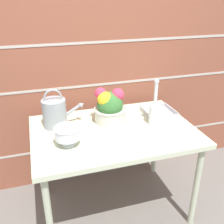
{
  "coord_description": "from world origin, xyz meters",
  "views": [
    {
      "loc": [
        -0.51,
        -1.6,
        1.66
      ],
      "look_at": [
        0.0,
        0.04,
        0.86
      ],
      "focal_mm": 42.0,
      "sensor_mm": 36.0,
      "label": 1
    }
  ],
  "objects_px": {
    "watering_can": "(55,113)",
    "crystal_pedestal_bowl": "(68,133)",
    "flower_planter": "(110,107)",
    "glass_decanter": "(155,111)",
    "wire_tray": "(159,113)"
  },
  "relations": [
    {
      "from": "watering_can",
      "to": "crystal_pedestal_bowl",
      "type": "xyz_separation_m",
      "value": [
        0.05,
        -0.29,
        -0.02
      ]
    },
    {
      "from": "watering_can",
      "to": "flower_planter",
      "type": "relative_size",
      "value": 1.17
    },
    {
      "from": "crystal_pedestal_bowl",
      "to": "flower_planter",
      "type": "relative_size",
      "value": 0.65
    },
    {
      "from": "crystal_pedestal_bowl",
      "to": "glass_decanter",
      "type": "height_order",
      "value": "glass_decanter"
    },
    {
      "from": "wire_tray",
      "to": "crystal_pedestal_bowl",
      "type": "bearing_deg",
      "value": -161.9
    },
    {
      "from": "glass_decanter",
      "to": "wire_tray",
      "type": "height_order",
      "value": "glass_decanter"
    },
    {
      "from": "wire_tray",
      "to": "watering_can",
      "type": "bearing_deg",
      "value": 177.31
    },
    {
      "from": "watering_can",
      "to": "flower_planter",
      "type": "xyz_separation_m",
      "value": [
        0.4,
        -0.05,
        0.01
      ]
    },
    {
      "from": "flower_planter",
      "to": "glass_decanter",
      "type": "height_order",
      "value": "glass_decanter"
    },
    {
      "from": "flower_planter",
      "to": "wire_tray",
      "type": "height_order",
      "value": "flower_planter"
    },
    {
      "from": "flower_planter",
      "to": "wire_tray",
      "type": "relative_size",
      "value": 1.12
    },
    {
      "from": "crystal_pedestal_bowl",
      "to": "glass_decanter",
      "type": "xyz_separation_m",
      "value": [
        0.66,
        0.11,
        0.02
      ]
    },
    {
      "from": "glass_decanter",
      "to": "flower_planter",
      "type": "bearing_deg",
      "value": 156.75
    },
    {
      "from": "flower_planter",
      "to": "wire_tray",
      "type": "bearing_deg",
      "value": 1.54
    },
    {
      "from": "crystal_pedestal_bowl",
      "to": "wire_tray",
      "type": "relative_size",
      "value": 0.73
    }
  ]
}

